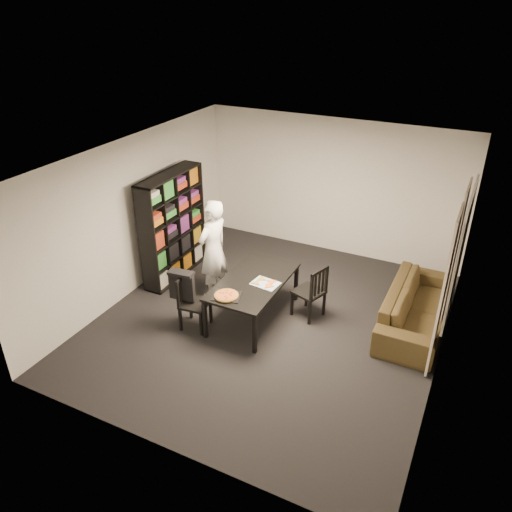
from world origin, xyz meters
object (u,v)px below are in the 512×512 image
at_px(baking_tray, 227,296).
at_px(pepperoni_pizza, 226,295).
at_px(person, 213,250).
at_px(sofa, 417,307).
at_px(chair_left, 190,298).
at_px(bookshelf, 173,226).
at_px(chair_right, 313,289).
at_px(dining_table, 253,284).

bearing_deg(baking_tray, pepperoni_pizza, -76.13).
bearing_deg(person, sofa, 111.62).
distance_m(chair_left, baking_tray, 0.65).
height_order(bookshelf, baking_tray, bookshelf).
relative_size(chair_left, sofa, 0.40).
xyz_separation_m(chair_right, pepperoni_pizza, (-0.97, -1.00, 0.19)).
distance_m(dining_table, person, 0.96).
xyz_separation_m(dining_table, chair_right, (0.83, 0.42, -0.10)).
distance_m(bookshelf, chair_left, 1.72).
height_order(bookshelf, dining_table, bookshelf).
bearing_deg(person, chair_right, 104.31).
height_order(dining_table, chair_left, chair_left).
relative_size(person, baking_tray, 4.28).
distance_m(person, sofa, 3.30).
height_order(person, pepperoni_pizza, person).
height_order(baking_tray, pepperoni_pizza, pepperoni_pizza).
bearing_deg(person, chair_left, 17.89).
distance_m(dining_table, chair_right, 0.93).
height_order(chair_right, sofa, chair_right).
height_order(person, baking_tray, person).
bearing_deg(pepperoni_pizza, chair_left, -177.46).
distance_m(bookshelf, dining_table, 2.00).
xyz_separation_m(person, sofa, (3.20, 0.62, -0.54)).
relative_size(bookshelf, dining_table, 1.17).
distance_m(bookshelf, chair_right, 2.74).
bearing_deg(chair_left, chair_right, -63.34).
bearing_deg(dining_table, sofa, 21.78).
height_order(chair_left, baking_tray, chair_left).
relative_size(bookshelf, sofa, 0.88).
relative_size(bookshelf, baking_tray, 4.75).
bearing_deg(pepperoni_pizza, bookshelf, 145.08).
xyz_separation_m(bookshelf, chair_left, (1.11, -1.24, -0.46)).
bearing_deg(chair_right, person, -67.62).
distance_m(bookshelf, pepperoni_pizza, 2.13).
xyz_separation_m(dining_table, sofa, (2.32, 0.93, -0.30)).
xyz_separation_m(person, baking_tray, (0.74, -0.87, -0.17)).
bearing_deg(sofa, chair_left, 116.55).
bearing_deg(baking_tray, person, 130.13).
bearing_deg(dining_table, person, 160.75).
xyz_separation_m(bookshelf, dining_table, (1.87, -0.62, -0.33)).
relative_size(dining_table, person, 0.95).
height_order(chair_right, pepperoni_pizza, chair_right).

